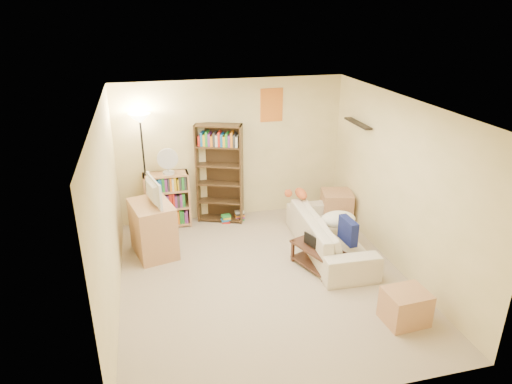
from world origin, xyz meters
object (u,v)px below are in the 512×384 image
mug (335,246)px  floor_lamp (142,139)px  side_table (336,207)px  end_cabinet (405,307)px  sofa (329,234)px  laptop (316,244)px  tall_bookshelf (220,171)px  coffee_table (318,255)px  tabby_cat (299,193)px  desk_fan (168,161)px  tv_stand (153,229)px  television (150,192)px  short_bookshelf (167,200)px

mug → floor_lamp: size_ratio=0.07×
mug → floor_lamp: bearing=141.3°
side_table → end_cabinet: bearing=-95.8°
sofa → laptop: bearing=135.6°
tall_bookshelf → floor_lamp: bearing=-159.2°
coffee_table → laptop: bearing=74.6°
tabby_cat → coffee_table: bearing=-95.1°
sofa → desk_fan: 2.92m
coffee_table → tv_stand: tv_stand is taller
mug → end_cabinet: (0.38, -1.31, -0.19)m
tabby_cat → desk_fan: bearing=162.1°
laptop → tall_bookshelf: size_ratio=0.20×
laptop → floor_lamp: (-2.37, 1.88, 1.26)m
mug → floor_lamp: 3.53m
coffee_table → desk_fan: (-1.99, 1.90, 1.00)m
tall_bookshelf → television: bearing=-122.0°
sofa → short_bookshelf: (-2.40, 1.54, 0.19)m
coffee_table → side_table: 1.61m
laptop → side_table: (0.88, 1.28, -0.07)m
tabby_cat → side_table: size_ratio=0.81×
coffee_table → television: television is taller
television → sofa: bearing=-116.3°
tall_bookshelf → mug: bearing=-36.7°
mug → side_table: size_ratio=0.23×
tv_stand → desk_fan: bearing=55.3°
television → desk_fan: desk_fan is taller
desk_fan → tall_bookshelf: bearing=3.0°
coffee_table → television: bearing=135.5°
tabby_cat → end_cabinet: (0.48, -2.66, -0.48)m
short_bookshelf → laptop: bearing=-43.6°
coffee_table → tv_stand: bearing=135.5°
laptop → floor_lamp: size_ratio=0.17×
tall_bookshelf → short_bookshelf: size_ratio=1.81×
tall_bookshelf → side_table: bearing=4.0°
tabby_cat → end_cabinet: size_ratio=0.93×
floor_lamp → laptop: bearing=-38.4°
tabby_cat → side_table: bearing=9.0°
television → desk_fan: 0.96m
tv_stand → end_cabinet: 3.83m
laptop → end_cabinet: size_ratio=0.69×
coffee_table → end_cabinet: size_ratio=1.75×
tabby_cat → floor_lamp: (-2.49, 0.72, 0.93)m
coffee_table → desk_fan: size_ratio=1.97×
desk_fan → coffee_table: bearing=-43.7°
tv_stand → television: 0.63m
side_table → end_cabinet: 2.80m
tabby_cat → tv_stand: (-2.44, -0.20, -0.27)m
coffee_table → mug: 0.31m
short_bookshelf → side_table: size_ratio=1.67×
mug → tv_stand: 2.79m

